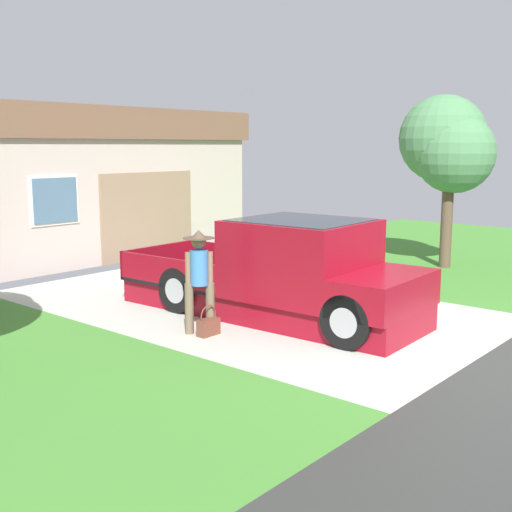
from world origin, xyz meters
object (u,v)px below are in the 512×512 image
(house_with_garage, at_px, (58,181))
(neighbor_tree, at_px, (446,144))
(pickup_truck, at_px, (291,275))
(handbag, at_px, (208,326))
(person_with_hat, at_px, (199,273))

(house_with_garage, distance_m, neighbor_tree, 10.09)
(pickup_truck, xyz_separation_m, neighbor_tree, (6.38, 0.26, 2.15))
(pickup_truck, bearing_deg, handbag, -15.33)
(house_with_garage, bearing_deg, pickup_truck, -99.06)
(handbag, distance_m, house_with_garage, 9.32)
(person_with_hat, height_order, handbag, person_with_hat)
(pickup_truck, relative_size, neighbor_tree, 1.34)
(handbag, xyz_separation_m, house_with_garage, (3.02, 8.63, 1.78))
(person_with_hat, relative_size, neighbor_tree, 0.40)
(neighbor_tree, bearing_deg, handbag, 179.25)
(person_with_hat, relative_size, handbag, 3.41)
(person_with_hat, distance_m, handbag, 0.81)
(handbag, xyz_separation_m, neighbor_tree, (7.97, -0.10, 2.76))
(handbag, relative_size, neighbor_tree, 0.12)
(person_with_hat, relative_size, house_with_garage, 0.17)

